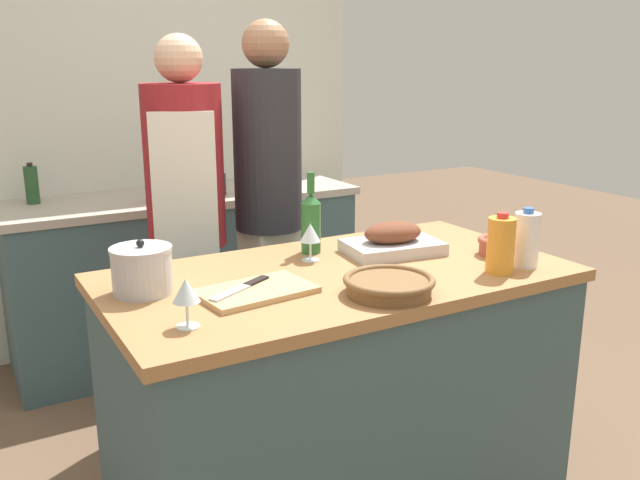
{
  "coord_description": "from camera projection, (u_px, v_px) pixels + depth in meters",
  "views": [
    {
      "loc": [
        -1.11,
        -1.83,
        1.58
      ],
      "look_at": [
        0.0,
        0.12,
        0.98
      ],
      "focal_mm": 38.0,
      "sensor_mm": 36.0,
      "label": 1
    }
  ],
  "objects": [
    {
      "name": "knife_chef",
      "position": [
        242.0,
        287.0,
        2.02
      ],
      "size": [
        0.24,
        0.15,
        0.01
      ],
      "color": "#B7B7BC",
      "rests_on": "cutting_board"
    },
    {
      "name": "roasting_pan",
      "position": [
        393.0,
        241.0,
        2.44
      ],
      "size": [
        0.36,
        0.26,
        0.12
      ],
      "color": "#BCBCC1",
      "rests_on": "kitchen_island"
    },
    {
      "name": "wine_bottle_green",
      "position": [
        311.0,
        221.0,
        2.44
      ],
      "size": [
        0.07,
        0.07,
        0.29
      ],
      "color": "#28662D",
      "rests_on": "kitchen_island"
    },
    {
      "name": "cutting_board",
      "position": [
        256.0,
        291.0,
        2.03
      ],
      "size": [
        0.36,
        0.25,
        0.02
      ],
      "color": "tan",
      "rests_on": "kitchen_island"
    },
    {
      "name": "wine_glass_right",
      "position": [
        186.0,
        292.0,
        1.75
      ],
      "size": [
        0.07,
        0.07,
        0.13
      ],
      "color": "silver",
      "rests_on": "kitchen_island"
    },
    {
      "name": "condiment_bottle_extra",
      "position": [
        221.0,
        184.0,
        3.54
      ],
      "size": [
        0.05,
        0.05,
        0.13
      ],
      "color": "#332D28",
      "rests_on": "back_counter"
    },
    {
      "name": "back_counter",
      "position": [
        186.0,
        274.0,
        3.7
      ],
      "size": [
        1.86,
        0.6,
        0.89
      ],
      "color": "#3D565B",
      "rests_on": "ground_plane"
    },
    {
      "name": "milk_jug",
      "position": [
        526.0,
        240.0,
        2.28
      ],
      "size": [
        0.09,
        0.09,
        0.2
      ],
      "color": "white",
      "rests_on": "kitchen_island"
    },
    {
      "name": "person_cook_guest",
      "position": [
        268.0,
        197.0,
        3.03
      ],
      "size": [
        0.3,
        0.3,
        1.75
      ],
      "rotation": [
        0.0,
        0.0,
        0.27
      ],
      "color": "beige",
      "rests_on": "ground_plane"
    },
    {
      "name": "wicker_basket",
      "position": [
        389.0,
        285.0,
        2.02
      ],
      "size": [
        0.28,
        0.28,
        0.06
      ],
      "color": "brown",
      "rests_on": "kitchen_island"
    },
    {
      "name": "person_cook_aproned",
      "position": [
        187.0,
        216.0,
        2.88
      ],
      "size": [
        0.34,
        0.36,
        1.68
      ],
      "rotation": [
        0.0,
        0.0,
        -0.34
      ],
      "color": "beige",
      "rests_on": "ground_plane"
    },
    {
      "name": "wine_glass_left",
      "position": [
        310.0,
        234.0,
        2.34
      ],
      "size": [
        0.07,
        0.07,
        0.13
      ],
      "color": "silver",
      "rests_on": "kitchen_island"
    },
    {
      "name": "juice_jug",
      "position": [
        501.0,
        245.0,
        2.21
      ],
      "size": [
        0.09,
        0.09,
        0.2
      ],
      "color": "orange",
      "rests_on": "kitchen_island"
    },
    {
      "name": "condiment_bottle_short",
      "position": [
        150.0,
        185.0,
        3.35
      ],
      "size": [
        0.05,
        0.05,
        0.19
      ],
      "color": "maroon",
      "rests_on": "back_counter"
    },
    {
      "name": "back_wall",
      "position": [
        158.0,
        116.0,
        3.78
      ],
      "size": [
        2.36,
        0.1,
        2.55
      ],
      "color": "silver",
      "rests_on": "ground_plane"
    },
    {
      "name": "mixing_bowl",
      "position": [
        500.0,
        245.0,
        2.43
      ],
      "size": [
        0.16,
        0.16,
        0.07
      ],
      "color": "#A84C38",
      "rests_on": "kitchen_island"
    },
    {
      "name": "condiment_bottle_tall",
      "position": [
        32.0,
        185.0,
        3.32
      ],
      "size": [
        0.06,
        0.06,
        0.2
      ],
      "color": "#234C28",
      "rests_on": "back_counter"
    },
    {
      "name": "stock_pot",
      "position": [
        142.0,
        270.0,
        2.02
      ],
      "size": [
        0.18,
        0.18,
        0.17
      ],
      "color": "#B7B7BC",
      "rests_on": "kitchen_island"
    },
    {
      "name": "kitchen_island",
      "position": [
        337.0,
        394.0,
        2.36
      ],
      "size": [
        1.53,
        0.81,
        0.9
      ],
      "color": "#3D565B",
      "rests_on": "ground_plane"
    }
  ]
}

